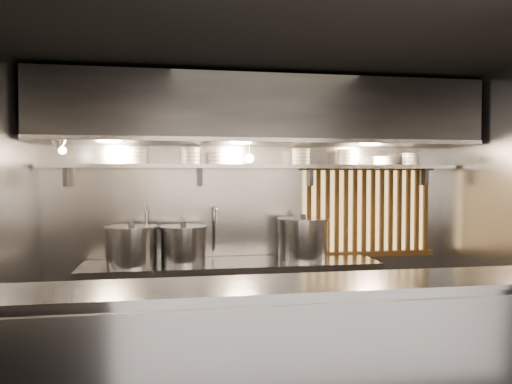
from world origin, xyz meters
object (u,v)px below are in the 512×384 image
object	(u,v)px
stock_pot_mid	(183,244)
stock_pot_right	(303,238)
heat_lamp	(60,144)
pendant_bulb	(250,158)
stock_pot_left	(131,246)

from	to	relation	value
stock_pot_mid	stock_pot_right	bearing A→B (deg)	1.12
heat_lamp	stock_pot_right	size ratio (longest dim) A/B	0.54
pendant_bulb	stock_pot_right	world-z (taller)	pendant_bulb
pendant_bulb	stock_pot_mid	bearing A→B (deg)	-175.91
stock_pot_left	stock_pot_mid	distance (m)	0.51
stock_pot_left	stock_pot_right	xyz separation A→B (m)	(1.76, 0.07, 0.02)
heat_lamp	stock_pot_mid	world-z (taller)	heat_lamp
pendant_bulb	stock_pot_mid	xyz separation A→B (m)	(-0.69, -0.05, -0.87)
stock_pot_right	stock_pot_mid	bearing A→B (deg)	-178.88
heat_lamp	stock_pot_left	world-z (taller)	heat_lamp
pendant_bulb	stock_pot_right	bearing A→B (deg)	-2.49
stock_pot_mid	stock_pot_left	bearing A→B (deg)	-174.55
heat_lamp	stock_pot_left	xyz separation A→B (m)	(0.60, 0.25, -0.97)
heat_lamp	stock_pot_right	bearing A→B (deg)	7.82
heat_lamp	stock_pot_left	distance (m)	1.17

